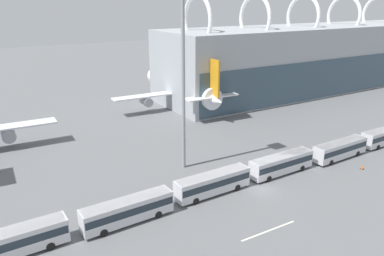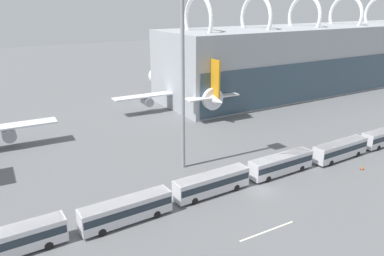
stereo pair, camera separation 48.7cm
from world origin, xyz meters
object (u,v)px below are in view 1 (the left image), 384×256
at_px(airliner_at_gate_far, 182,87).
at_px(shuttle_bus_4, 340,149).
at_px(shuttle_bus_0, 12,241).
at_px(shuttle_bus_1, 128,209).
at_px(traffic_cone_0, 362,167).
at_px(shuttle_bus_3, 281,163).
at_px(floodlight_mast, 183,51).
at_px(shuttle_bus_2, 213,182).
at_px(airliner_parked_remote, 303,65).

height_order(airliner_at_gate_far, shuttle_bus_4, airliner_at_gate_far).
distance_m(shuttle_bus_0, shuttle_bus_4, 54.57).
height_order(shuttle_bus_1, traffic_cone_0, shuttle_bus_1).
height_order(shuttle_bus_3, floodlight_mast, floodlight_mast).
bearing_deg(traffic_cone_0, shuttle_bus_0, 173.99).
relative_size(shuttle_bus_2, traffic_cone_0, 17.23).
bearing_deg(shuttle_bus_0, traffic_cone_0, -7.50).
xyz_separation_m(airliner_parked_remote, shuttle_bus_1, (-90.12, -55.43, -3.20)).
xyz_separation_m(shuttle_bus_1, shuttle_bus_2, (13.64, 0.66, 0.00)).
height_order(shuttle_bus_0, traffic_cone_0, shuttle_bus_0).
bearing_deg(shuttle_bus_4, traffic_cone_0, -95.99).
bearing_deg(shuttle_bus_1, shuttle_bus_0, 176.43).
xyz_separation_m(shuttle_bus_4, traffic_cone_0, (-0.39, -5.10, -1.56)).
bearing_deg(shuttle_bus_1, traffic_cone_0, -9.57).
relative_size(shuttle_bus_3, shuttle_bus_4, 1.00).
distance_m(airliner_at_gate_far, shuttle_bus_0, 65.95).
height_order(shuttle_bus_4, floodlight_mast, floodlight_mast).
distance_m(shuttle_bus_3, shuttle_bus_4, 13.67).
bearing_deg(airliner_at_gate_far, shuttle_bus_4, -169.93).
xyz_separation_m(airliner_at_gate_far, shuttle_bus_4, (6.78, -45.92, -3.42)).
distance_m(shuttle_bus_2, traffic_cone_0, 27.60).
height_order(airliner_parked_remote, floodlight_mast, floodlight_mast).
bearing_deg(shuttle_bus_3, airliner_at_gate_far, 80.53).
bearing_deg(shuttle_bus_0, airliner_parked_remote, 26.47).
bearing_deg(shuttle_bus_4, floodlight_mast, 154.89).
bearing_deg(airliner_at_gate_far, shuttle_bus_0, 135.15).
bearing_deg(airliner_parked_remote, shuttle_bus_3, 110.02).
height_order(shuttle_bus_2, floodlight_mast, floodlight_mast).
height_order(shuttle_bus_1, shuttle_bus_4, same).
height_order(airliner_parked_remote, shuttle_bus_0, airliner_parked_remote).
bearing_deg(floodlight_mast, shuttle_bus_4, -23.45).
bearing_deg(traffic_cone_0, shuttle_bus_1, 172.50).
relative_size(shuttle_bus_3, traffic_cone_0, 17.20).
xyz_separation_m(shuttle_bus_0, shuttle_bus_1, (13.64, -0.36, 0.00)).
bearing_deg(shuttle_bus_1, floodlight_mast, 35.04).
bearing_deg(shuttle_bus_3, shuttle_bus_2, 178.78).
height_order(airliner_parked_remote, shuttle_bus_1, airliner_parked_remote).
distance_m(airliner_at_gate_far, shuttle_bus_4, 46.54).
distance_m(airliner_parked_remote, traffic_cone_0, 78.58).
height_order(airliner_at_gate_far, shuttle_bus_0, airliner_at_gate_far).
distance_m(shuttle_bus_1, traffic_cone_0, 40.92).
distance_m(shuttle_bus_1, shuttle_bus_2, 13.66).
distance_m(shuttle_bus_4, floodlight_mast, 33.73).
bearing_deg(floodlight_mast, shuttle_bus_3, -40.06).
relative_size(airliner_parked_remote, shuttle_bus_4, 3.66).
bearing_deg(shuttle_bus_2, shuttle_bus_3, -1.74).
bearing_deg(shuttle_bus_3, shuttle_bus_1, -179.64).
height_order(airliner_parked_remote, traffic_cone_0, airliner_parked_remote).
bearing_deg(traffic_cone_0, airliner_at_gate_far, 97.14).
relative_size(airliner_at_gate_far, shuttle_bus_3, 3.24).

